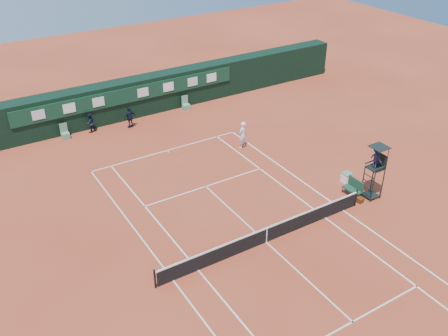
# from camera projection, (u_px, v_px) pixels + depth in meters

# --- Properties ---
(ground) EXTENTS (90.00, 90.00, 0.00)m
(ground) POSITION_uv_depth(u_px,v_px,m) (266.00, 242.00, 26.35)
(ground) COLOR #AD4328
(ground) RESTS_ON ground
(court_lines) EXTENTS (11.05, 23.85, 0.01)m
(court_lines) POSITION_uv_depth(u_px,v_px,m) (266.00, 242.00, 26.34)
(court_lines) COLOR silver
(court_lines) RESTS_ON ground
(tennis_net) EXTENTS (12.90, 0.10, 1.10)m
(tennis_net) POSITION_uv_depth(u_px,v_px,m) (267.00, 235.00, 26.09)
(tennis_net) COLOR black
(tennis_net) RESTS_ON ground
(back_wall) EXTENTS (40.00, 1.65, 3.00)m
(back_wall) POSITION_uv_depth(u_px,v_px,m) (127.00, 98.00, 39.30)
(back_wall) COLOR black
(back_wall) RESTS_ON ground
(linesman_chair_left) EXTENTS (0.55, 0.50, 1.15)m
(linesman_chair_left) POSITION_uv_depth(u_px,v_px,m) (65.00, 135.00, 36.50)
(linesman_chair_left) COLOR #5C8E67
(linesman_chair_left) RESTS_ON ground
(linesman_chair_right) EXTENTS (0.55, 0.50, 1.15)m
(linesman_chair_right) POSITION_uv_depth(u_px,v_px,m) (186.00, 106.00, 41.02)
(linesman_chair_right) COLOR #649974
(linesman_chair_right) RESTS_ON ground
(umpire_chair) EXTENTS (0.96, 0.95, 3.42)m
(umpire_chair) POSITION_uv_depth(u_px,v_px,m) (376.00, 162.00, 28.77)
(umpire_chair) COLOR black
(umpire_chair) RESTS_ON ground
(player_bench) EXTENTS (0.56, 1.20, 1.10)m
(player_bench) POSITION_uv_depth(u_px,v_px,m) (354.00, 187.00, 29.88)
(player_bench) COLOR #173B29
(player_bench) RESTS_ON ground
(tennis_bag) EXTENTS (0.47, 0.88, 0.31)m
(tennis_bag) POSITION_uv_depth(u_px,v_px,m) (357.00, 198.00, 29.62)
(tennis_bag) COLOR black
(tennis_bag) RESTS_ON ground
(cooler) EXTENTS (0.57, 0.57, 0.65)m
(cooler) POSITION_uv_depth(u_px,v_px,m) (347.00, 177.00, 31.33)
(cooler) COLOR white
(cooler) RESTS_ON ground
(tennis_ball) EXTENTS (0.07, 0.07, 0.07)m
(tennis_ball) POSITION_uv_depth(u_px,v_px,m) (177.00, 160.00, 33.82)
(tennis_ball) COLOR #C0D932
(tennis_ball) RESTS_ON ground
(player) EXTENTS (0.85, 0.73, 1.98)m
(player) POSITION_uv_depth(u_px,v_px,m) (242.00, 135.00, 34.97)
(player) COLOR white
(player) RESTS_ON ground
(ball_kid_left) EXTENTS (0.84, 0.72, 1.50)m
(ball_kid_left) POSITION_uv_depth(u_px,v_px,m) (90.00, 123.00, 37.21)
(ball_kid_left) COLOR black
(ball_kid_left) RESTS_ON ground
(ball_kid_right) EXTENTS (1.04, 0.60, 1.66)m
(ball_kid_right) POSITION_uv_depth(u_px,v_px,m) (130.00, 117.00, 37.85)
(ball_kid_right) COLOR black
(ball_kid_right) RESTS_ON ground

